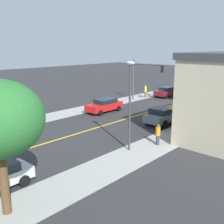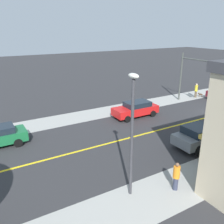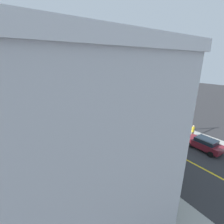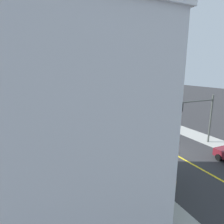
{
  "view_description": "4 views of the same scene",
  "coord_description": "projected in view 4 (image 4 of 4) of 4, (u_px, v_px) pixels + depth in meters",
  "views": [
    {
      "loc": [
        -17.73,
        30.38,
        7.61
      ],
      "look_at": [
        -1.57,
        12.88,
        1.74
      ],
      "focal_mm": 42.78,
      "sensor_mm": 36.0,
      "label": 1
    },
    {
      "loc": [
        -14.85,
        22.04,
        8.56
      ],
      "look_at": [
        0.97,
        12.78,
        2.16
      ],
      "focal_mm": 38.67,
      "sensor_mm": 36.0,
      "label": 2
    },
    {
      "loc": [
        -15.16,
        -13.27,
        10.33
      ],
      "look_at": [
        -0.2,
        9.2,
        1.73
      ],
      "focal_mm": 25.02,
      "sensor_mm": 36.0,
      "label": 3
    },
    {
      "loc": [
        -13.62,
        -15.07,
        8.62
      ],
      "look_at": [
        -1.67,
        10.92,
        2.24
      ],
      "focal_mm": 30.62,
      "sensor_mm": 36.0,
      "label": 4
    }
  ],
  "objects": [
    {
      "name": "green_sedan_right_curb",
      "position": [
        115.0,
        106.0,
        41.14
      ],
      "size": [
        2.04,
        4.74,
        1.56
      ],
      "rotation": [
        0.0,
        0.0,
        1.59
      ],
      "color": "#196638",
      "rests_on": "ground"
    },
    {
      "name": "fire_hydrant",
      "position": [
        110.0,
        150.0,
        20.05
      ],
      "size": [
        0.44,
        0.24,
        0.78
      ],
      "color": "silver",
      "rests_on": "ground"
    },
    {
      "name": "pedestrian_white_shirt",
      "position": [
        83.0,
        131.0,
        24.8
      ],
      "size": [
        0.32,
        0.32,
        1.6
      ],
      "rotation": [
        0.0,
        0.0,
        2.49
      ],
      "color": "#33384C",
      "rests_on": "ground"
    },
    {
      "name": "blue_sedan_left_curb",
      "position": [
        140.0,
        152.0,
        18.47
      ],
      "size": [
        2.19,
        4.17,
        1.5
      ],
      "rotation": [
        0.0,
        0.0,
        1.53
      ],
      "color": "#1E429E",
      "rests_on": "ground"
    },
    {
      "name": "brick_apartment_block",
      "position": [
        29.0,
        115.0,
        21.43
      ],
      "size": [
        12.88,
        9.89,
        7.16
      ],
      "rotation": [
        0.0,
        0.0,
        -1.57
      ],
      "color": "beige",
      "rests_on": "ground"
    },
    {
      "name": "sidewalk_left",
      "position": [
        112.0,
        163.0,
        18.05
      ],
      "size": [
        3.16,
        126.0,
        0.01
      ],
      "primitive_type": "cube",
      "color": "#9E9E99",
      "rests_on": "ground"
    },
    {
      "name": "sidewalk_right",
      "position": [
        211.0,
        141.0,
        23.54
      ],
      "size": [
        3.16,
        126.0,
        0.01
      ],
      "primitive_type": "cube",
      "color": "#9E9E99",
      "rests_on": "ground"
    },
    {
      "name": "red_sedan_right_curb",
      "position": [
        152.0,
        121.0,
        29.54
      ],
      "size": [
        2.08,
        4.69,
        1.56
      ],
      "rotation": [
        0.0,
        0.0,
        1.57
      ],
      "color": "red",
      "rests_on": "ground"
    },
    {
      "name": "street_tree_right_corner",
      "position": [
        61.0,
        89.0,
        39.82
      ],
      "size": [
        4.06,
        4.06,
        6.31
      ],
      "color": "brown",
      "rests_on": "ground"
    },
    {
      "name": "pedestrian_orange_shirt",
      "position": [
        75.0,
        121.0,
        29.57
      ],
      "size": [
        0.37,
        0.37,
        1.69
      ],
      "rotation": [
        0.0,
        0.0,
        4.31
      ],
      "color": "#33384C",
      "rests_on": "ground"
    },
    {
      "name": "street_lamp",
      "position": [
        77.0,
        98.0,
        31.37
      ],
      "size": [
        0.7,
        0.36,
        6.61
      ],
      "color": "#38383D",
      "rests_on": "ground"
    },
    {
      "name": "silver_sedan_left_curb",
      "position": [
        74.0,
        107.0,
        41.23
      ],
      "size": [
        2.03,
        4.23,
        1.44
      ],
      "rotation": [
        0.0,
        0.0,
        1.59
      ],
      "color": "#B7BABF",
      "rests_on": "ground"
    },
    {
      "name": "traffic_light_mast",
      "position": [
        201.0,
        112.0,
        21.73
      ],
      "size": [
        5.29,
        0.32,
        5.8
      ],
      "rotation": [
        0.0,
        0.0,
        3.14
      ],
      "color": "#474C47",
      "rests_on": "ground"
    },
    {
      "name": "ground_plane",
      "position": [
        168.0,
        150.0,
        20.8
      ],
      "size": [
        140.0,
        140.0,
        0.0
      ],
      "primitive_type": "plane",
      "color": "#2D2D30"
    },
    {
      "name": "grey_pickup_truck",
      "position": [
        108.0,
        129.0,
        25.5
      ],
      "size": [
        2.23,
        5.79,
        1.71
      ],
      "rotation": [
        0.0,
        0.0,
        1.57
      ],
      "color": "slate",
      "rests_on": "ground"
    },
    {
      "name": "street_tree_left_near",
      "position": [
        141.0,
        126.0,
        14.08
      ],
      "size": [
        3.75,
        3.75,
        6.15
      ],
      "color": "brown",
      "rests_on": "ground"
    },
    {
      "name": "pedestrian_green_shirt",
      "position": [
        117.0,
        163.0,
        16.11
      ],
      "size": [
        0.33,
        0.33,
        1.64
      ],
      "rotation": [
        0.0,
        0.0,
        1.89
      ],
      "color": "#33384C",
      "rests_on": "ground"
    },
    {
      "name": "parking_meter",
      "position": [
        95.0,
        130.0,
        25.03
      ],
      "size": [
        0.12,
        0.18,
        1.35
      ],
      "color": "#4C4C51",
      "rests_on": "ground"
    },
    {
      "name": "corner_shop_building",
      "position": [
        32.0,
        126.0,
        10.3
      ],
      "size": [
        12.0,
        11.05,
        11.24
      ],
      "rotation": [
        0.0,
        0.0,
        -1.57
      ],
      "color": "silver",
      "rests_on": "ground"
    },
    {
      "name": "road_centerline_stripe",
      "position": [
        168.0,
        150.0,
        20.8
      ],
      "size": [
        0.2,
        126.0,
        0.0
      ],
      "primitive_type": "cube",
      "color": "yellow",
      "rests_on": "ground"
    }
  ]
}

